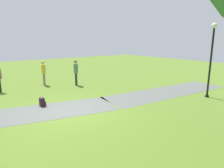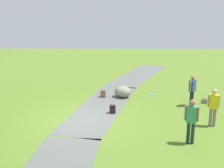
# 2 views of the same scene
# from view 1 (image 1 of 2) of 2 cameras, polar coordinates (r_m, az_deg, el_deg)

# --- Properties ---
(ground_plane) EXTENTS (48.00, 48.00, 0.00)m
(ground_plane) POSITION_cam_1_polar(r_m,az_deg,el_deg) (8.85, -11.34, -7.67)
(ground_plane) COLOR #557326
(footpath_segment_near) EXTENTS (8.16, 2.90, 0.01)m
(footpath_segment_near) POSITION_cam_1_polar(r_m,az_deg,el_deg) (12.29, 15.69, -2.14)
(footpath_segment_near) COLOR #585C57
(footpath_segment_near) RESTS_ON ground
(footpath_segment_mid) EXTENTS (8.29, 3.98, 0.01)m
(footpath_segment_mid) POSITION_cam_1_polar(r_m,az_deg,el_deg) (9.12, -24.55, -7.97)
(footpath_segment_mid) COLOR #585C57
(footpath_segment_mid) RESTS_ON ground
(lamp_post) EXTENTS (0.28, 0.28, 3.85)m
(lamp_post) POSITION_cam_1_polar(r_m,az_deg,el_deg) (11.57, 26.58, 7.96)
(lamp_post) COLOR black
(lamp_post) RESTS_ON ground
(man_near_boulder) EXTENTS (0.31, 0.51, 1.66)m
(man_near_boulder) POSITION_cam_1_polar(r_m,az_deg,el_deg) (14.11, -18.99, 3.48)
(man_near_boulder) COLOR slate
(man_near_boulder) RESTS_ON ground
(passerby_on_path) EXTENTS (0.34, 0.50, 1.73)m
(passerby_on_path) POSITION_cam_1_polar(r_m,az_deg,el_deg) (13.51, -10.30, 3.78)
(passerby_on_path) COLOR #192F2E
(passerby_on_path) RESTS_ON ground
(spare_backpack_on_lawn) EXTENTS (0.27, 0.29, 0.40)m
(spare_backpack_on_lawn) POSITION_cam_1_polar(r_m,az_deg,el_deg) (9.80, -19.32, -4.95)
(spare_backpack_on_lawn) COLOR black
(spare_backpack_on_lawn) RESTS_ON ground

